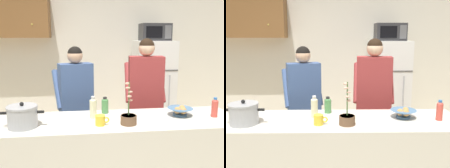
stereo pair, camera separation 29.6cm
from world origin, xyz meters
The scene contains 13 objects.
back_wall_unit centered at (-0.25, 2.26, 1.42)m, with size 6.00×0.48×2.60m.
kitchen_island centered at (0.00, 0.00, 0.46)m, with size 2.40×0.68×0.92m, color silver.
refrigerator centered at (0.87, 1.85, 0.82)m, with size 0.64×0.68×1.65m.
microwave centered at (0.87, 1.83, 1.79)m, with size 0.48×0.37×0.28m.
person_near_pot centered at (-0.43, 0.77, 0.99)m, with size 0.57×0.51×1.60m.
person_by_sink centered at (0.45, 0.72, 1.06)m, with size 0.55×0.46×1.70m.
cooking_pot centered at (-0.88, -0.10, 1.02)m, with size 0.38×0.27×0.23m.
coffee_mug centered at (-0.19, -0.14, 0.97)m, with size 0.13×0.09×0.10m.
bread_bowl centered at (0.64, 0.05, 0.97)m, with size 0.26×0.26×0.10m.
bottle_near_edge centered at (0.97, -0.03, 1.02)m, with size 0.06×0.06×0.20m.
bottle_mid_counter centered at (-0.11, 0.23, 1.01)m, with size 0.07×0.07×0.17m.
bottle_far_corner centered at (-0.25, 0.08, 1.03)m, with size 0.07×0.07×0.22m.
potted_orchid centered at (0.07, -0.14, 0.98)m, with size 0.15×0.15×0.40m.
Camera 1 is at (-0.35, -2.34, 1.73)m, focal length 40.58 mm.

